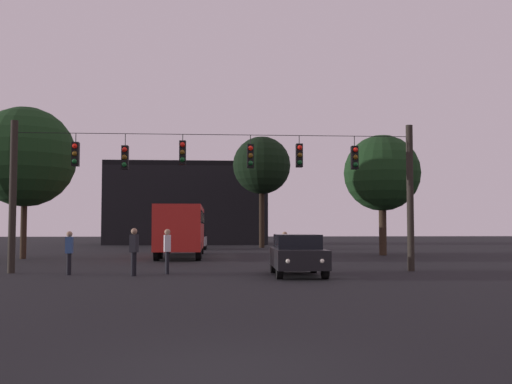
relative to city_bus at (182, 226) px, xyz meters
name	(u,v)px	position (x,y,z in m)	size (l,w,h in m)	color
ground_plane	(215,261)	(2.02, -4.69, -1.87)	(168.00, 168.00, 0.00)	black
overhead_signal_span	(216,180)	(2.01, -12.53, 1.81)	(16.20, 0.44, 6.00)	black
city_bus	(182,226)	(0.00, 0.00, 0.00)	(2.56, 11.00, 3.00)	#B21E19
car_near_right	(297,254)	(5.03, -14.48, -1.07)	(1.90, 4.37, 1.52)	black
car_far_left	(195,239)	(0.43, 12.33, -1.07)	(1.85, 4.36, 1.52)	#99999E
pedestrian_crossing_left	(134,249)	(-0.99, -14.24, -0.87)	(0.31, 0.40, 1.75)	black
pedestrian_crossing_center	(285,248)	(4.92, -11.40, -0.97)	(0.32, 0.41, 1.60)	black
pedestrian_crossing_right	(69,250)	(-3.49, -13.57, -0.94)	(0.26, 0.37, 1.64)	black
pedestrian_near_bus	(167,248)	(0.15, -13.31, -0.89)	(0.30, 0.40, 1.72)	black
corner_building	(188,204)	(-0.89, 28.73, 2.38)	(16.52, 10.25, 8.48)	black
tree_left_silhouette	(382,173)	(12.69, 1.11, 3.38)	(4.88, 4.88, 7.71)	#2D2116
tree_behind_building	(25,157)	(-8.83, -1.68, 3.93)	(5.71, 5.71, 8.66)	#2D2116
tree_right_far	(262,166)	(6.13, 16.03, 5.34)	(5.08, 5.08, 9.79)	black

